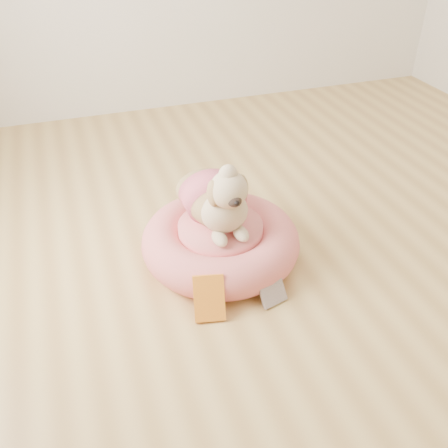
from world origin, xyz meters
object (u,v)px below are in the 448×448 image
object	(u,v)px
dog	(217,187)
book_white	(270,284)
pet_bed	(221,241)
book_yellow	(209,298)

from	to	relation	value
dog	book_white	world-z (taller)	dog
pet_bed	book_yellow	xyz separation A→B (m)	(-0.16, -0.34, -0.00)
book_yellow	book_white	world-z (taller)	book_yellow
pet_bed	book_yellow	world-z (taller)	pet_bed
pet_bed	book_white	bearing A→B (deg)	-72.70
dog	book_yellow	xyz separation A→B (m)	(-0.16, -0.37, -0.28)
dog	book_white	size ratio (longest dim) A/B	2.77
pet_bed	dog	distance (m)	0.28
dog	book_yellow	bearing A→B (deg)	-115.03
book_white	pet_bed	bearing A→B (deg)	92.27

